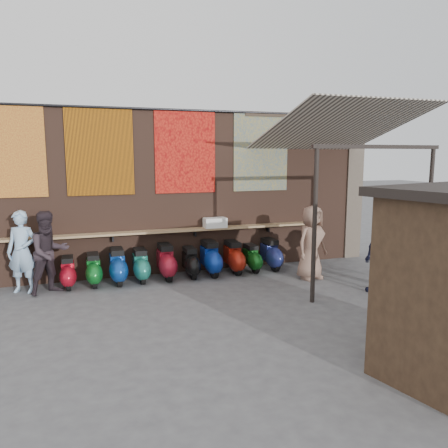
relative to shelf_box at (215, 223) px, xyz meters
The scene contains 32 objects.
ground 2.80m from the shelf_box, 113.33° to the right, with size 70.00×70.00×0.00m, color #474749.
brick_wall 1.31m from the shelf_box, 158.03° to the left, with size 10.00×0.40×4.00m, color brown.
pier_right 4.29m from the shelf_box, ahead, with size 0.50×0.50×4.00m, color #4C4238.
eating_counter 1.00m from the shelf_box, behind, with size 8.00×0.32×0.05m, color #9E7A51.
shelf_box is the anchor object (origin of this frame).
tapestry_redgold 4.92m from the shelf_box, behind, with size 1.50×0.02×2.00m, color maroon.
tapestry_sun 3.22m from the shelf_box, behind, with size 1.50×0.02×2.00m, color orange.
tapestry_orange 1.89m from the shelf_box, 165.41° to the left, with size 1.50×0.02×2.00m, color red.
tapestry_multi 2.20m from the shelf_box, ahead, with size 1.50×0.02×2.00m, color #254F87.
hang_rail 2.91m from the shelf_box, behind, with size 0.06×0.06×9.50m, color black.
scooter_stool_0 3.64m from the shelf_box, behind, with size 0.33×0.73×0.69m, color #A90D1D, non-canonical shape.
scooter_stool_1 3.11m from the shelf_box, behind, with size 0.34×0.76×0.72m, color #0E621F, non-canonical shape.
scooter_stool_2 2.60m from the shelf_box, behind, with size 0.38×0.85×0.81m, color navy, non-canonical shape.
scooter_stool_3 2.13m from the shelf_box, behind, with size 0.36×0.80×0.76m, color #1A6A5A, non-canonical shape.
scooter_stool_4 1.59m from the shelf_box, 167.70° to the right, with size 0.39×0.87×0.82m, color maroon, non-canonical shape.
scooter_stool_5 1.20m from the shelf_box, 155.46° to the right, with size 0.34×0.75×0.71m, color black, non-canonical shape.
scooter_stool_6 0.92m from the shelf_box, 124.55° to the right, with size 0.40×0.88×0.84m, color navy, non-canonical shape.
scooter_stool_7 0.98m from the shelf_box, 38.27° to the right, with size 0.38×0.83×0.79m, color maroon, non-canonical shape.
scooter_stool_8 1.30m from the shelf_box, 20.72° to the right, with size 0.32×0.72×0.68m, color #0F4C15, non-canonical shape.
scooter_stool_9 1.68m from the shelf_box, 11.24° to the right, with size 0.37×0.82×0.78m, color navy, non-canonical shape.
diner_left 4.43m from the shelf_box, behind, with size 0.64×0.42×1.77m, color #9EC3E7.
diner_right 3.92m from the shelf_box, behind, with size 0.86×0.67×1.77m, color #2F242B.
shopper_navy 3.94m from the shelf_box, 44.87° to the right, with size 0.91×0.38×1.55m, color black.
shopper_grey 4.81m from the shelf_box, 42.42° to the right, with size 1.12×0.64×1.73m, color #4E4E52.
shopper_tan 2.42m from the shelf_box, 36.13° to the right, with size 0.86×0.56×1.75m, color #8A6958.
stall_sign 5.57m from the shelf_box, 75.92° to the right, with size 1.20×0.04×0.50m, color gold.
stall_shelf 5.56m from the shelf_box, 75.92° to the right, with size 1.84×0.10×0.06m, color #473321.
awning_canvas 3.68m from the shelf_box, 29.17° to the right, with size 3.20×3.40×0.03m, color beige.
awning_ledger 3.69m from the shelf_box, ahead, with size 3.30×0.08×0.12m, color #33261C.
awning_header 4.25m from the shelf_box, 49.14° to the right, with size 3.00×0.08×0.08m, color black.
awning_post_left 3.12m from the shelf_box, 69.09° to the right, with size 0.09×0.09×3.10m, color black.
awning_post_right 4.88m from the shelf_box, 36.58° to the right, with size 0.09×0.09×3.10m, color black.
Camera 1 is at (-2.31, -7.97, 2.91)m, focal length 35.00 mm.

